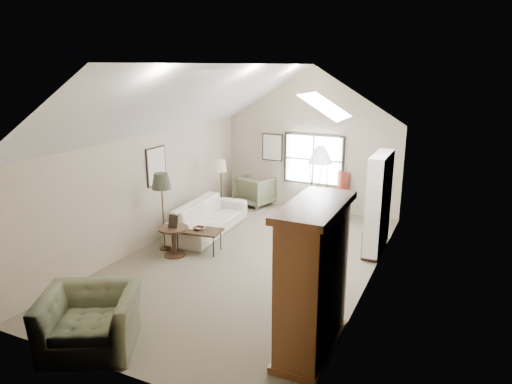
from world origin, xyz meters
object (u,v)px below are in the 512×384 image
at_px(sofa, 208,217).
at_px(armchair_far, 256,190).
at_px(armchair_near, 90,320).
at_px(coffee_table, 199,241).
at_px(side_chair, 336,194).
at_px(side_table, 174,242).
at_px(armoire, 313,279).

bearing_deg(sofa, armchair_far, -5.32).
height_order(sofa, armchair_near, armchair_near).
distance_m(sofa, coffee_table, 1.27).
height_order(coffee_table, side_chair, side_chair).
relative_size(sofa, coffee_table, 2.58).
xyz_separation_m(sofa, armchair_near, (0.94, -4.87, 0.06)).
height_order(coffee_table, side_table, side_table).
relative_size(armchair_far, coffee_table, 0.96).
bearing_deg(side_table, sofa, 93.58).
bearing_deg(sofa, side_chair, -47.67).
bearing_deg(coffee_table, sofa, 111.64).
height_order(armoire, sofa, armoire).
height_order(armchair_far, side_table, armchair_far).
bearing_deg(armchair_far, side_chair, -165.58).
bearing_deg(side_chair, armchair_far, -155.73).
relative_size(side_table, side_chair, 0.52).
relative_size(armoire, coffee_table, 2.23).
xyz_separation_m(coffee_table, side_chair, (2.04, 3.70, 0.36)).
height_order(armchair_near, side_chair, side_chair).
xyz_separation_m(armchair_near, side_chair, (1.58, 7.40, 0.18)).
distance_m(armoire, side_chair, 6.26).
height_order(armchair_near, armchair_far, armchair_far).
distance_m(sofa, side_table, 1.60).
bearing_deg(side_chair, armchair_near, -77.75).
height_order(sofa, side_table, sofa).
distance_m(armchair_near, side_chair, 7.57).
bearing_deg(armchair_far, sofa, 101.93).
relative_size(coffee_table, side_table, 1.55).
xyz_separation_m(sofa, coffee_table, (0.47, -1.18, -0.12)).
bearing_deg(sofa, armchair_near, -171.97).
height_order(armoire, side_chair, armoire).
bearing_deg(sofa, coffee_table, -161.19).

